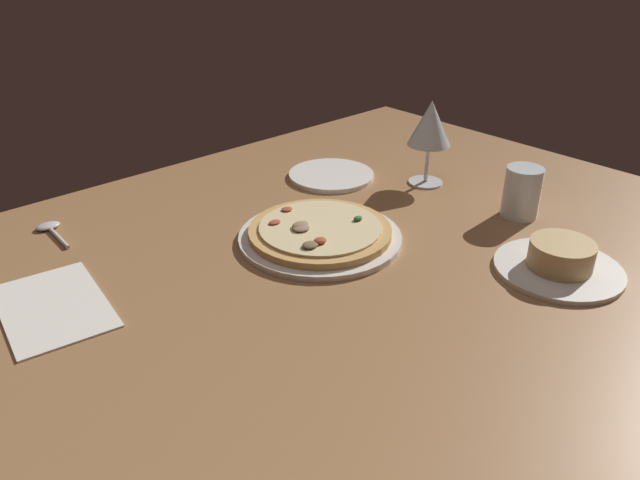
% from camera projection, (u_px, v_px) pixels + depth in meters
% --- Properties ---
extents(dining_table, '(1.50, 1.10, 0.04)m').
position_uv_depth(dining_table, '(320.00, 287.00, 0.92)').
color(dining_table, '#996B42').
rests_on(dining_table, ground).
extents(pizza_main, '(0.27, 0.27, 0.03)m').
position_uv_depth(pizza_main, '(320.00, 234.00, 1.01)').
color(pizza_main, silver).
rests_on(pizza_main, dining_table).
extents(ramekin_on_saucer, '(0.19, 0.19, 0.05)m').
position_uv_depth(ramekin_on_saucer, '(560.00, 261.00, 0.92)').
color(ramekin_on_saucer, silver).
rests_on(ramekin_on_saucer, dining_table).
extents(wine_glass_far, '(0.08, 0.08, 0.17)m').
position_uv_depth(wine_glass_far, '(430.00, 125.00, 1.17)').
color(wine_glass_far, silver).
rests_on(wine_glass_far, dining_table).
extents(water_glass, '(0.06, 0.06, 0.09)m').
position_uv_depth(water_glass, '(521.00, 195.00, 1.08)').
color(water_glass, silver).
rests_on(water_glass, dining_table).
extents(side_plate, '(0.17, 0.17, 0.01)m').
position_uv_depth(side_plate, '(331.00, 175.00, 1.25)').
color(side_plate, white).
rests_on(side_plate, dining_table).
extents(paper_menu, '(0.16, 0.22, 0.00)m').
position_uv_depth(paper_menu, '(53.00, 306.00, 0.84)').
color(paper_menu, white).
rests_on(paper_menu, dining_table).
extents(spoon, '(0.04, 0.11, 0.01)m').
position_uv_depth(spoon, '(51.00, 229.00, 1.04)').
color(spoon, silver).
rests_on(spoon, dining_table).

